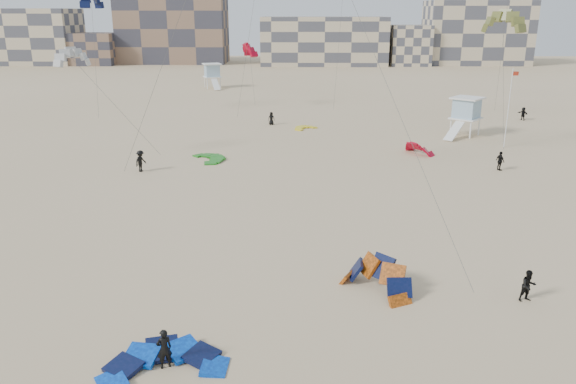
{
  "coord_description": "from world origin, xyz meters",
  "views": [
    {
      "loc": [
        3.92,
        -21.32,
        13.2
      ],
      "look_at": [
        3.34,
        6.0,
        4.41
      ],
      "focal_mm": 35.0,
      "sensor_mm": 36.0,
      "label": 1
    }
  ],
  "objects_px": {
    "kite_ground_blue": "(164,368)",
    "lifeguard_tower_near": "(466,117)",
    "kite_ground_orange": "(375,290)",
    "kitesurfer_main": "(164,349)"
  },
  "relations": [
    {
      "from": "kite_ground_blue",
      "to": "kite_ground_orange",
      "type": "relative_size",
      "value": 1.14
    },
    {
      "from": "kite_ground_orange",
      "to": "kitesurfer_main",
      "type": "relative_size",
      "value": 2.42
    },
    {
      "from": "kite_ground_blue",
      "to": "lifeguard_tower_near",
      "type": "relative_size",
      "value": 0.72
    },
    {
      "from": "kite_ground_orange",
      "to": "lifeguard_tower_near",
      "type": "distance_m",
      "value": 39.9
    },
    {
      "from": "kite_ground_orange",
      "to": "kite_ground_blue",
      "type": "bearing_deg",
      "value": -97.64
    },
    {
      "from": "kite_ground_orange",
      "to": "lifeguard_tower_near",
      "type": "height_order",
      "value": "lifeguard_tower_near"
    },
    {
      "from": "kite_ground_blue",
      "to": "lifeguard_tower_near",
      "type": "height_order",
      "value": "lifeguard_tower_near"
    },
    {
      "from": "kitesurfer_main",
      "to": "lifeguard_tower_near",
      "type": "bearing_deg",
      "value": -147.74
    },
    {
      "from": "kite_ground_blue",
      "to": "kite_ground_orange",
      "type": "xyz_separation_m",
      "value": [
        9.03,
        6.56,
        0.0
      ]
    },
    {
      "from": "kite_ground_orange",
      "to": "lifeguard_tower_near",
      "type": "relative_size",
      "value": 0.63
    }
  ]
}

